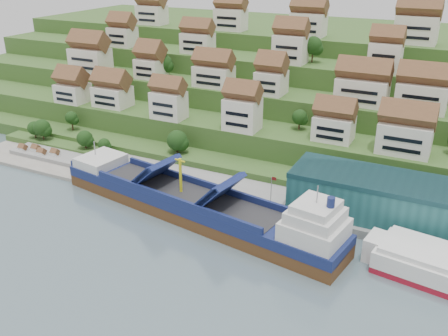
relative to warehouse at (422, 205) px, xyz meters
The scene contains 10 objects.
ground 55.18m from the warehouse, 161.90° to the right, with size 300.00×300.00×0.00m, color slate.
quay 32.64m from the warehouse, behind, with size 180.00×14.00×2.20m, color gray.
pebble_beach 110.32m from the warehouse, behind, with size 45.00×20.00×1.00m, color gray.
hillside 101.03m from the warehouse, 121.00° to the left, with size 260.00×128.00×31.00m.
hillside_village 70.18m from the warehouse, 140.23° to the left, with size 158.01×64.24×29.26m.
hillside_trees 73.67m from the warehouse, 157.62° to the left, with size 136.49×62.51×30.31m.
warehouse is the anchor object (origin of this frame).
flagpole 34.60m from the warehouse, 168.33° to the right, with size 1.28×0.16×8.00m.
beach_huts 112.29m from the warehouse, behind, with size 14.40×3.70×2.20m.
cargo_ship 51.19m from the warehouse, 160.55° to the right, with size 79.27×24.79×17.38m.
Camera 1 is at (56.27, -93.10, 60.89)m, focal length 40.00 mm.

